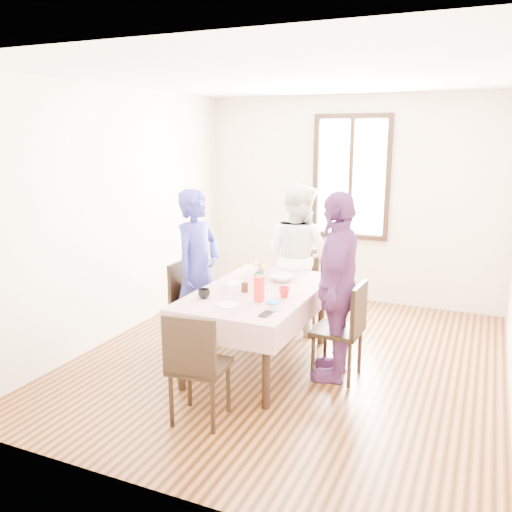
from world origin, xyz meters
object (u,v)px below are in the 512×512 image
Objects in this scene: chair_left at (196,305)px; person_right at (337,287)px; chair_right at (338,330)px; person_left at (197,270)px; dining_table at (258,328)px; person_far at (297,258)px; chair_near at (200,365)px; chair_far at (297,290)px.

person_right reaches higher than chair_left.
chair_right is 0.54× the size of person_left.
person_far is (-0.00, 1.11, 0.46)m from dining_table.
person_right is at bearing 143.03° from person_far.
chair_near is at bearing -140.77° from person_left.
chair_right is 1.32m from chair_far.
person_right is at bearing -85.03° from person_left.
dining_table is 1.80× the size of chair_right.
chair_right is 0.41m from person_right.
dining_table is 0.90m from person_right.
chair_left is at bearing -101.21° from person_right.
person_left is (-0.75, -0.97, 0.38)m from chair_far.
chair_left is 1.55m from chair_right.
chair_far is at bearing 37.99° from chair_right.
person_far reaches higher than chair_near.
chair_near is (0.77, -1.28, 0.00)m from chair_left.
person_far is (0.00, 2.24, 0.38)m from chair_near.
chair_far is at bearing 90.00° from dining_table.
person_left is 1.00× the size of person_far.
chair_near is 0.54× the size of person_far.
chair_right is at bearing 50.06° from chair_near.
dining_table is 1.80× the size of chair_far.
dining_table is at bearing 107.63° from person_far.
dining_table is 0.98× the size of person_left.
person_far is at bearing -151.96° from person_right.
dining_table is 0.95× the size of person_right.
person_left is at bearing 113.58° from chair_near.
person_left is 1.51m from person_right.
chair_near is at bearing 107.63° from person_far.
person_left is 0.97× the size of person_right.
person_left reaches higher than chair_left.
person_right is at bearing 50.76° from chair_near.
chair_far is 0.54× the size of person_left.
chair_left and chair_near have the same top height.
chair_far reaches higher than dining_table.
person_right reaches higher than chair_right.
dining_table is at bearing 96.19° from chair_right.
chair_near is at bearing 32.46° from chair_left.
chair_near reaches higher than dining_table.
chair_left is 0.54× the size of person_left.
person_far reaches higher than chair_right.
person_left is 1.21m from person_far.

